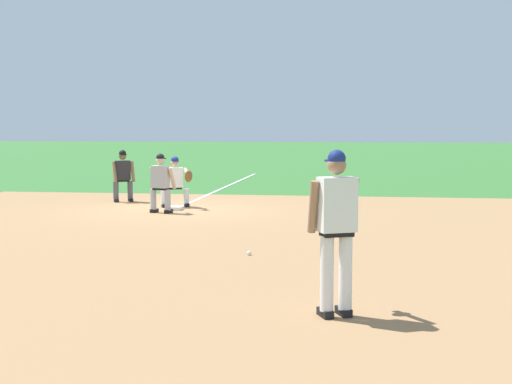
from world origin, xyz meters
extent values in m
plane|color=#336B2D|center=(0.00, 0.00, 0.00)|extent=(160.00, 160.00, 0.00)
cube|color=#9E754C|center=(-4.84, -2.20, 0.00)|extent=(18.00, 18.00, 0.01)
cube|color=white|center=(6.94, 0.00, 0.01)|extent=(13.88, 0.10, 0.00)
cube|color=white|center=(0.00, 0.00, 0.04)|extent=(0.38, 0.38, 0.09)
sphere|color=white|center=(-6.05, -2.86, 0.04)|extent=(0.07, 0.07, 0.07)
cube|color=black|center=(-9.69, -4.29, 0.04)|extent=(0.28, 0.21, 0.09)
cylinder|color=white|center=(-9.73, -4.31, 0.50)|extent=(0.15, 0.15, 0.84)
cube|color=black|center=(-9.60, -4.49, 0.04)|extent=(0.28, 0.21, 0.09)
cylinder|color=white|center=(-9.63, -4.51, 0.50)|extent=(0.15, 0.15, 0.84)
cube|color=black|center=(-9.68, -4.41, 0.94)|extent=(0.32, 0.39, 0.06)
cube|color=white|center=(-9.68, -4.41, 1.26)|extent=(0.38, 0.46, 0.60)
sphere|color=#9E7051|center=(-9.66, -4.40, 1.69)|extent=(0.21, 0.21, 0.21)
sphere|color=navy|center=(-9.66, -4.40, 1.76)|extent=(0.20, 0.20, 0.20)
cube|color=navy|center=(-9.58, -4.36, 1.74)|extent=(0.17, 0.20, 0.02)
cylinder|color=#9E7051|center=(-9.72, -4.15, 1.23)|extent=(0.21, 0.16, 0.59)
cylinder|color=#9E7051|center=(-9.31, -4.51, 1.35)|extent=(0.52, 0.30, 0.41)
ellipsoid|color=brown|center=(-9.23, -4.48, 1.19)|extent=(0.35, 0.31, 0.34)
cube|color=black|center=(0.74, -0.13, 0.04)|extent=(0.28, 0.21, 0.09)
cylinder|color=white|center=(0.78, -0.12, 0.28)|extent=(0.15, 0.15, 0.40)
cube|color=black|center=(0.50, 0.42, 0.04)|extent=(0.28, 0.21, 0.09)
cylinder|color=white|center=(0.53, 0.43, 0.28)|extent=(0.15, 0.15, 0.40)
cube|color=black|center=(0.65, 0.16, 0.50)|extent=(0.32, 0.39, 0.06)
cube|color=white|center=(0.65, 0.16, 0.78)|extent=(0.38, 0.46, 0.52)
sphere|color=tan|center=(0.64, 0.15, 1.17)|extent=(0.21, 0.21, 0.21)
sphere|color=navy|center=(0.64, 0.15, 1.24)|extent=(0.20, 0.20, 0.20)
cube|color=navy|center=(0.55, 0.11, 1.22)|extent=(0.17, 0.20, 0.02)
cylinder|color=tan|center=(0.38, -0.24, 0.92)|extent=(0.57, 0.32, 0.24)
cylinder|color=tan|center=(0.46, 0.35, 0.72)|extent=(0.25, 0.18, 0.58)
ellipsoid|color=brown|center=(0.18, -0.32, 0.85)|extent=(0.28, 0.27, 0.35)
cube|color=black|center=(-0.61, 0.35, 0.04)|extent=(0.28, 0.17, 0.09)
cylinder|color=#B2B2B7|center=(-0.65, 0.36, 0.33)|extent=(0.15, 0.15, 0.50)
cube|color=black|center=(-0.71, -0.03, 0.04)|extent=(0.28, 0.17, 0.09)
cylinder|color=#B2B2B7|center=(-0.74, -0.02, 0.33)|extent=(0.15, 0.15, 0.50)
cube|color=black|center=(-0.70, 0.17, 0.60)|extent=(0.27, 0.38, 0.06)
cube|color=#B2B2B7|center=(-0.70, 0.17, 0.89)|extent=(0.33, 0.45, 0.54)
sphere|color=#DBB28E|center=(-0.68, 0.17, 1.29)|extent=(0.21, 0.21, 0.21)
sphere|color=black|center=(-0.68, 0.17, 1.36)|extent=(0.20, 0.20, 0.20)
cube|color=black|center=(-0.59, 0.14, 1.34)|extent=(0.15, 0.19, 0.02)
cylinder|color=#DBB28E|center=(-0.50, 0.38, 0.86)|extent=(0.34, 0.16, 0.56)
cylinder|color=#DBB28E|center=(-0.61, -0.11, 0.86)|extent=(0.34, 0.16, 0.56)
cube|color=black|center=(1.76, 1.74, 0.04)|extent=(0.28, 0.22, 0.09)
cylinder|color=#515154|center=(1.80, 1.76, 0.33)|extent=(0.15, 0.15, 0.50)
cube|color=black|center=(1.57, 2.09, 0.04)|extent=(0.28, 0.22, 0.09)
cylinder|color=#515154|center=(1.60, 2.11, 0.33)|extent=(0.15, 0.15, 0.50)
cube|color=black|center=(1.70, 1.94, 0.60)|extent=(0.34, 0.39, 0.06)
cube|color=#232326|center=(1.70, 1.94, 0.89)|extent=(0.40, 0.47, 0.54)
sphere|color=brown|center=(1.68, 1.93, 1.29)|extent=(0.21, 0.21, 0.21)
sphere|color=black|center=(1.68, 1.93, 1.36)|extent=(0.20, 0.20, 0.20)
cube|color=black|center=(1.60, 1.89, 1.34)|extent=(0.18, 0.20, 0.02)
cylinder|color=brown|center=(1.69, 1.65, 0.86)|extent=(0.33, 0.24, 0.56)
cylinder|color=brown|center=(1.45, 2.09, 0.86)|extent=(0.33, 0.24, 0.56)
camera|label=1|loc=(-17.47, -4.65, 2.11)|focal=50.00mm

